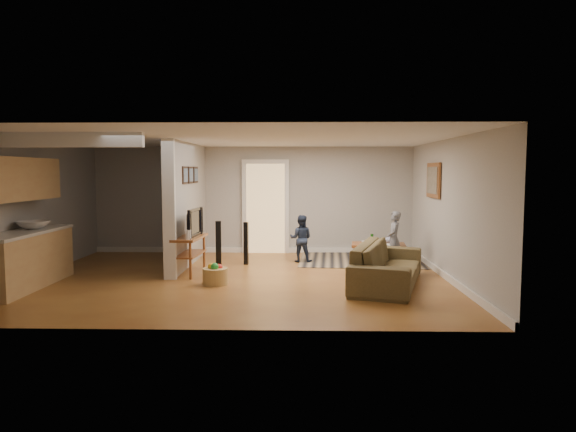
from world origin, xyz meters
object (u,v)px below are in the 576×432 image
(sofa, at_px, (387,285))
(child, at_px, (393,267))
(tv_console, at_px, (190,240))
(coffee_table, at_px, (379,248))
(speaker_right, at_px, (246,243))
(toy_basket, at_px, (215,275))
(speaker_left, at_px, (219,249))
(toddler, at_px, (301,262))

(sofa, distance_m, child, 1.69)
(tv_console, bearing_deg, coffee_table, 20.36)
(coffee_table, bearing_deg, speaker_right, -177.81)
(tv_console, height_order, toy_basket, tv_console)
(sofa, bearing_deg, toy_basket, 107.43)
(tv_console, relative_size, speaker_left, 1.14)
(sofa, relative_size, coffee_table, 2.09)
(coffee_table, bearing_deg, sofa, -94.48)
(child, bearing_deg, coffee_table, -132.44)
(speaker_right, relative_size, toy_basket, 2.06)
(tv_console, distance_m, speaker_right, 1.39)
(coffee_table, distance_m, speaker_left, 3.40)
(coffee_table, relative_size, tv_console, 1.00)
(sofa, bearing_deg, speaker_right, 71.31)
(speaker_right, bearing_deg, toddler, 23.86)
(tv_console, xyz_separation_m, speaker_right, (0.93, 1.01, -0.21))
(coffee_table, relative_size, toddler, 1.16)
(speaker_left, distance_m, toddler, 2.20)
(toy_basket, bearing_deg, speaker_left, 94.41)
(sofa, height_order, speaker_left, speaker_left)
(toddler, bearing_deg, toy_basket, 64.91)
(coffee_table, xyz_separation_m, tv_console, (-3.69, -1.11, 0.31))
(child, bearing_deg, speaker_left, -63.63)
(tv_console, relative_size, speaker_right, 1.31)
(speaker_left, xyz_separation_m, speaker_right, (0.38, 1.18, -0.07))
(sofa, bearing_deg, toddler, 50.75)
(tv_console, bearing_deg, speaker_right, 50.73)
(sofa, xyz_separation_m, child, (0.40, 1.64, 0.00))
(tv_console, relative_size, toddler, 1.15)
(coffee_table, bearing_deg, toddler, 172.32)
(sofa, height_order, speaker_right, speaker_right)
(speaker_right, height_order, toddler, speaker_right)
(speaker_left, bearing_deg, toddler, 36.69)
(coffee_table, relative_size, speaker_right, 1.31)
(tv_console, bearing_deg, sofa, -10.01)
(child, bearing_deg, speaker_right, -83.68)
(tv_console, xyz_separation_m, toy_basket, (0.61, -0.88, -0.49))
(coffee_table, bearing_deg, speaker_left, -157.71)
(tv_console, height_order, speaker_left, speaker_left)
(tv_console, xyz_separation_m, speaker_left, (0.55, -0.17, -0.14))
(tv_console, bearing_deg, toddler, 36.33)
(sofa, height_order, tv_console, tv_console)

